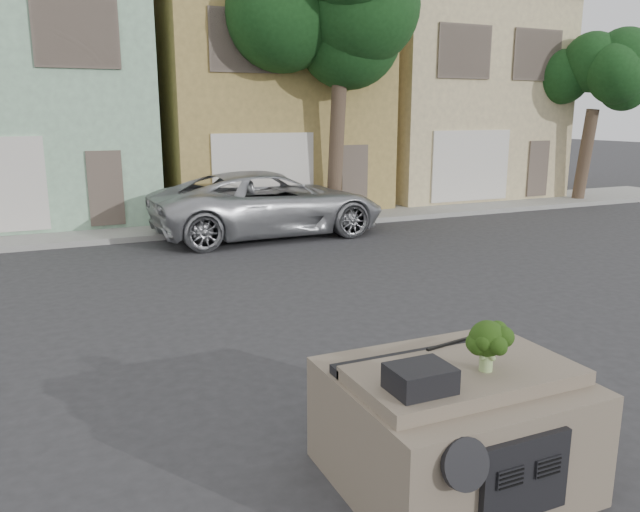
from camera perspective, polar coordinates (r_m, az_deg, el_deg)
ground_plane at (r=8.40m, az=-0.47°, el=-9.57°), size 120.00×120.00×0.00m
sidewalk at (r=18.16m, az=-13.90°, el=2.59°), size 40.00×3.00×0.15m
townhouse_mint at (r=21.62m, az=-25.87°, el=13.16°), size 7.20×8.20×7.55m
townhouse_tan at (r=22.76m, az=-6.09°, el=14.26°), size 7.20×8.20×7.55m
townhouse_beige at (r=26.09m, az=10.24°, el=13.96°), size 7.20×8.20×7.55m
silver_pickup at (r=16.87m, az=-4.59°, el=1.90°), size 6.31×3.06×1.73m
tree_near at (r=18.78m, az=1.56°, el=16.08°), size 4.40×4.00×8.50m
tree_far at (r=24.78m, az=23.33°, el=11.40°), size 3.20×3.00×6.00m
car_dashboard at (r=5.80m, az=11.92°, el=-14.61°), size 2.00×1.80×1.12m
instrument_hump at (r=4.95m, az=9.14°, el=-10.99°), size 0.48×0.38×0.20m
wiper_arm at (r=6.00m, az=12.22°, el=-7.69°), size 0.69×0.15×0.02m
broccoli at (r=5.38m, az=15.03°, el=-7.90°), size 0.49×0.49×0.44m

